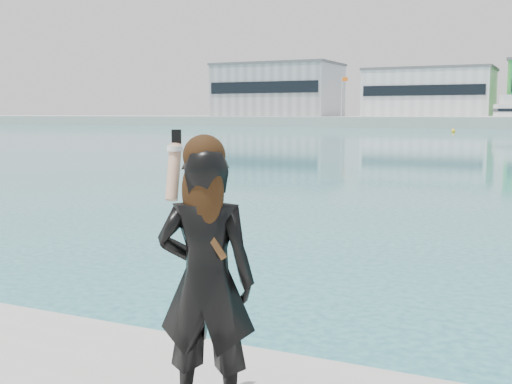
# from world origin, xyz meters

# --- Properties ---
(warehouse_grey_left) EXTENTS (26.52, 16.36, 11.50)m
(warehouse_grey_left) POSITION_xyz_m (-55.00, 127.98, 7.76)
(warehouse_grey_left) COLOR gray
(warehouse_grey_left) RESTS_ON far_quay
(warehouse_white) EXTENTS (24.48, 15.35, 9.50)m
(warehouse_white) POSITION_xyz_m (-22.00, 127.98, 6.76)
(warehouse_white) COLOR silver
(warehouse_white) RESTS_ON far_quay
(flagpole_left) EXTENTS (1.28, 0.16, 8.00)m
(flagpole_left) POSITION_xyz_m (-37.91, 121.00, 6.54)
(flagpole_left) COLOR silver
(flagpole_left) RESTS_ON far_quay
(buoy_far) EXTENTS (0.50, 0.50, 0.50)m
(buoy_far) POSITION_xyz_m (-11.24, 88.63, 0.00)
(buoy_far) COLOR #F4B50C
(buoy_far) RESTS_ON ground
(buoy_extra) EXTENTS (0.50, 0.50, 0.50)m
(buoy_extra) POSITION_xyz_m (-12.04, 93.72, 0.00)
(buoy_extra) COLOR #F4B50C
(buoy_extra) RESTS_ON ground
(woman) EXTENTS (0.69, 0.56, 1.74)m
(woman) POSITION_xyz_m (0.62, -0.13, 1.68)
(woman) COLOR black
(woman) RESTS_ON near_quay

